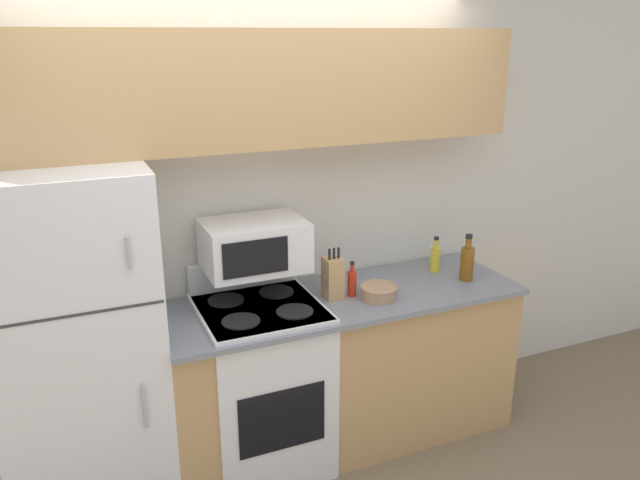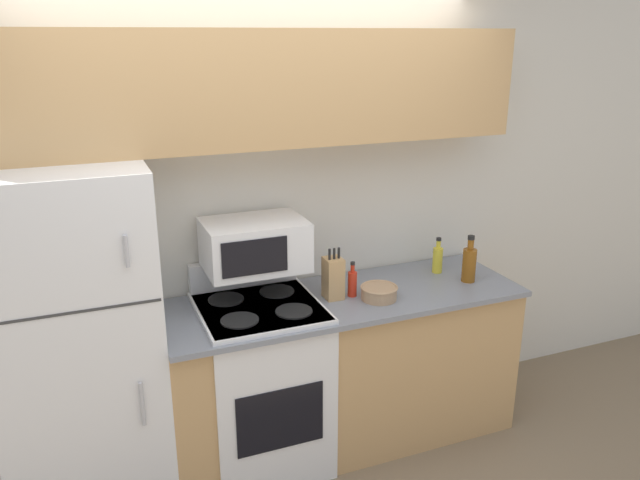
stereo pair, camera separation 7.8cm
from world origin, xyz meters
name	(u,v)px [view 2 (the right image)]	position (x,y,z in m)	size (l,w,h in m)	color
wall_back	(258,225)	(0.00, 0.67, 1.27)	(8.00, 0.05, 2.55)	silver
lower_cabinets	(342,368)	(0.37, 0.32, 0.46)	(2.02, 0.67, 0.93)	tan
refrigerator	(79,347)	(-1.01, 0.31, 0.88)	(0.75, 0.65, 1.76)	white
upper_cabinets	(264,88)	(0.00, 0.48, 2.04)	(2.77, 0.33, 0.57)	tan
stove	(262,382)	(-0.11, 0.31, 0.49)	(0.64, 0.66, 1.11)	white
microwave	(255,245)	(-0.09, 0.43, 1.24)	(0.53, 0.38, 0.26)	white
knife_block	(333,278)	(0.31, 0.30, 1.04)	(0.10, 0.11, 0.29)	tan
bowl	(379,292)	(0.53, 0.19, 0.97)	(0.21, 0.21, 0.07)	tan
bottle_cooking_spray	(438,259)	(1.05, 0.42, 1.01)	(0.06, 0.06, 0.22)	gold
bottle_whiskey	(469,263)	(1.14, 0.23, 1.03)	(0.08, 0.08, 0.28)	brown
bottle_hot_sauce	(352,283)	(0.42, 0.29, 1.00)	(0.05, 0.05, 0.20)	red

